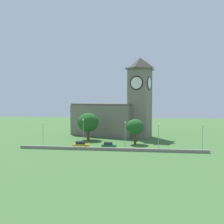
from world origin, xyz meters
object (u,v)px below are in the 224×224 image
object	(u,v)px
streetlamp_east_mid	(159,132)
streetlamp_east_end	(203,133)
car_yellow	(81,145)
streetlamp_central	(125,130)
church	(115,113)
car_green	(109,146)
streetlamp_west_end	(43,130)
tree_churchyard	(88,122)
streetlamp_west_mid	(83,128)
tree_by_tower	(135,127)

from	to	relation	value
streetlamp_east_mid	streetlamp_east_end	bearing A→B (deg)	-3.23
car_yellow	streetlamp_central	world-z (taller)	streetlamp_central
streetlamp_east_end	church	bearing A→B (deg)	139.28
streetlamp_east_mid	car_green	bearing A→B (deg)	-166.67
streetlamp_east_mid	streetlamp_east_end	size ratio (longest dim) A/B	0.99
streetlamp_west_end	tree_churchyard	xyz separation A→B (m)	(10.90, 11.75, 1.35)
streetlamp_east_mid	streetlamp_east_end	distance (m)	11.80
car_green	streetlamp_west_mid	xyz separation A→B (m)	(-8.09, 3.48, 4.26)
car_yellow	streetlamp_west_end	distance (m)	12.63
streetlamp_east_mid	tree_churchyard	world-z (taller)	tree_churchyard
church	streetlamp_east_mid	bearing A→B (deg)	-56.15
car_green	streetlamp_east_mid	world-z (taller)	streetlamp_east_mid
car_yellow	tree_churchyard	bearing A→B (deg)	94.36
streetlamp_central	streetlamp_east_mid	size ratio (longest dim) A/B	1.07
streetlamp_west_end	tree_churchyard	bearing A→B (deg)	47.14
church	tree_churchyard	size ratio (longest dim) A/B	3.47
streetlamp_east_mid	streetlamp_east_end	xyz separation A→B (m)	(11.79, -0.67, 0.02)
streetlamp_west_mid	streetlamp_east_mid	size ratio (longest dim) A/B	1.14
tree_by_tower	streetlamp_west_mid	bearing A→B (deg)	-162.88
church	streetlamp_central	xyz separation A→B (m)	(5.64, -23.22, -3.51)
car_green	streetlamp_east_end	distance (m)	25.89
tree_churchyard	streetlamp_east_end	bearing A→B (deg)	-18.08
streetlamp_west_mid	streetlamp_east_end	size ratio (longest dim) A/B	1.14
streetlamp_west_mid	streetlamp_east_end	world-z (taller)	streetlamp_west_mid
church	streetlamp_west_end	bearing A→B (deg)	-128.24
car_yellow	tree_churchyard	distance (m)	14.54
streetlamp_east_end	tree_by_tower	xyz separation A→B (m)	(-18.58, 5.52, 0.64)
church	car_yellow	bearing A→B (deg)	-104.63
streetlamp_east_end	tree_by_tower	distance (m)	19.39
streetlamp_west_end	streetlamp_west_mid	distance (m)	11.91
car_green	streetlamp_central	size ratio (longest dim) A/B	0.57
streetlamp_east_end	car_yellow	bearing A→B (deg)	-175.99
streetlamp_west_mid	car_yellow	bearing A→B (deg)	-87.76
car_green	streetlamp_central	world-z (taller)	streetlamp_central
church	tree_by_tower	size ratio (longest dim) A/B	4.11
car_yellow	streetlamp_west_mid	size ratio (longest dim) A/B	0.59
streetlamp_west_end	streetlamp_east_mid	size ratio (longest dim) A/B	0.99
streetlamp_central	streetlamp_east_mid	distance (m)	9.43
car_yellow	streetlamp_east_end	world-z (taller)	streetlamp_east_end
church	car_green	distance (m)	26.77
streetlamp_central	tree_churchyard	world-z (taller)	tree_churchyard
car_green	tree_churchyard	bearing A→B (deg)	123.04
streetlamp_central	streetlamp_east_end	distance (m)	21.18
car_yellow	streetlamp_east_end	distance (m)	33.75
streetlamp_east_end	tree_churchyard	distance (m)	36.31
streetlamp_central	tree_by_tower	world-z (taller)	tree_by_tower
church	streetlamp_east_end	xyz separation A→B (m)	(26.82, -23.08, -3.77)
car_green	streetlamp_central	xyz separation A→B (m)	(4.31, 2.45, 3.98)
car_yellow	streetlamp_east_end	size ratio (longest dim) A/B	0.67
tree_by_tower	streetlamp_central	bearing A→B (deg)	-114.72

